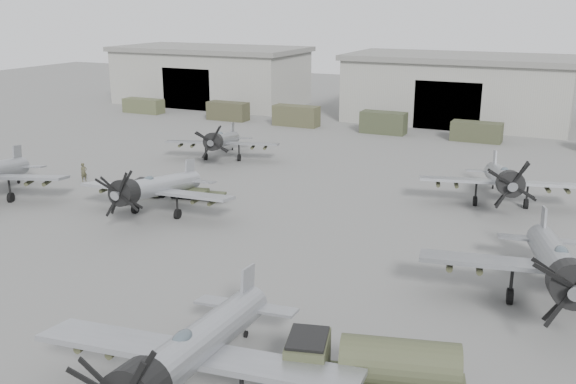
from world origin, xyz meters
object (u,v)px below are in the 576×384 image
aircraft_near_1 (191,351)px  aircraft_far_0 (222,140)px  aircraft_mid_2 (557,264)px  fuel_tanker (373,365)px  aircraft_mid_1 (154,188)px  tug_trailer (167,191)px  aircraft_far_1 (503,179)px  ground_crew (84,172)px

aircraft_near_1 → aircraft_far_0: size_ratio=1.18×
aircraft_mid_2 → fuel_tanker: 12.99m
aircraft_mid_1 → tug_trailer: bearing=110.1°
aircraft_mid_2 → aircraft_far_1: (-4.74, 16.63, -0.23)m
aircraft_mid_2 → ground_crew: bearing=156.9°
aircraft_far_0 → ground_crew: (-7.03, -11.87, -1.22)m
aircraft_near_1 → aircraft_far_1: (7.43, 31.47, -0.13)m
aircraft_mid_1 → aircraft_mid_2: (27.56, -3.59, 0.31)m
aircraft_mid_1 → aircraft_near_1: bearing=-54.6°
fuel_tanker → tug_trailer: size_ratio=0.98×
fuel_tanker → ground_crew: bearing=133.7°
aircraft_mid_2 → aircraft_far_0: (-32.02, 20.69, -0.44)m
aircraft_near_1 → ground_crew: size_ratio=7.93×
aircraft_far_1 → fuel_tanker: bearing=-106.6°
aircraft_mid_1 → aircraft_mid_2: aircraft_mid_2 is taller
aircraft_far_0 → ground_crew: bearing=-138.3°
aircraft_far_0 → tug_trailer: (2.50, -12.82, -1.50)m
aircraft_near_1 → aircraft_far_0: (-19.84, 35.53, -0.34)m
aircraft_mid_2 → tug_trailer: bearing=154.7°
aircraft_mid_1 → aircraft_far_1: aircraft_far_1 is taller
aircraft_far_0 → fuel_tanker: (26.05, -32.19, -0.51)m
aircraft_mid_1 → aircraft_far_0: bearing=100.2°
fuel_tanker → tug_trailer: bearing=125.8°
aircraft_mid_2 → aircraft_mid_1: bearing=162.2°
aircraft_near_1 → aircraft_far_0: aircraft_near_1 is taller
aircraft_mid_1 → tug_trailer: (-1.95, 4.28, -1.63)m
aircraft_far_1 → ground_crew: 35.21m
aircraft_far_0 → aircraft_mid_1: bearing=-93.0°
aircraft_near_1 → aircraft_far_0: bearing=111.9°
aircraft_near_1 → aircraft_mid_1: bearing=122.6°
tug_trailer → ground_crew: bearing=162.7°
aircraft_near_1 → aircraft_mid_2: size_ratio=0.96×
aircraft_near_1 → ground_crew: 35.84m
aircraft_near_1 → fuel_tanker: aircraft_near_1 is taller
aircraft_near_1 → aircraft_mid_1: size_ratio=1.10×
aircraft_mid_1 → fuel_tanker: (21.60, -15.09, -0.64)m
aircraft_far_0 → fuel_tanker: size_ratio=1.53×
aircraft_near_1 → aircraft_mid_2: bearing=43.4°
aircraft_mid_2 → tug_trailer: (-29.52, 7.86, -1.94)m
aircraft_mid_2 → aircraft_near_1: bearing=-139.8°
aircraft_near_1 → aircraft_mid_2: 19.19m
tug_trailer → ground_crew: (-9.53, 0.95, 0.28)m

